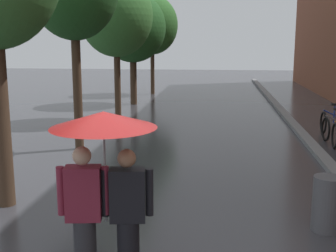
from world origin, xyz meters
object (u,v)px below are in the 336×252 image
object	(u,v)px
street_tree_2	(116,16)
street_tree_3	(133,28)
street_tree_4	(152,25)
litter_bin	(327,204)
couple_under_umbrella	(105,170)

from	to	relation	value
street_tree_2	street_tree_3	distance (m)	4.15
street_tree_3	street_tree_4	xyz separation A→B (m)	(0.28, 3.94, 0.25)
street_tree_4	litter_bin	bearing A→B (deg)	-72.79
street_tree_2	litter_bin	bearing A→B (deg)	-59.26
street_tree_2	litter_bin	size ratio (longest dim) A/B	6.08
couple_under_umbrella	litter_bin	bearing A→B (deg)	32.75
street_tree_3	litter_bin	size ratio (longest dim) A/B	5.86
litter_bin	street_tree_2	bearing A→B (deg)	120.74
couple_under_umbrella	street_tree_3	bearing A→B (deg)	99.95
street_tree_4	street_tree_2	bearing A→B (deg)	-90.28
street_tree_3	street_tree_4	size ratio (longest dim) A/B	0.95
street_tree_3	street_tree_4	distance (m)	3.96
street_tree_2	street_tree_4	size ratio (longest dim) A/B	0.99
street_tree_2	street_tree_4	world-z (taller)	street_tree_4
street_tree_2	couple_under_umbrella	distance (m)	11.29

